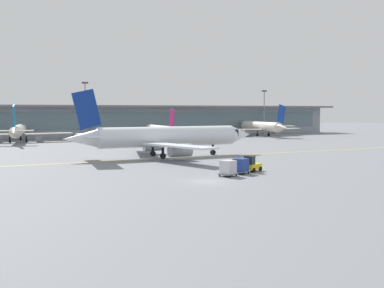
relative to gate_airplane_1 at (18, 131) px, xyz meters
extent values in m
plane|color=slate|center=(18.50, -76.52, -2.84)|extent=(400.00, 400.00, 0.00)
cube|color=yellow|center=(23.31, -51.10, -2.84)|extent=(109.77, 7.79, 0.01)
cube|color=#8C939E|center=(18.50, 17.87, 1.66)|extent=(169.68, 8.00, 9.00)
cube|color=slate|center=(18.50, 13.79, 2.11)|extent=(162.90, 0.16, 5.04)
cube|color=slate|center=(18.50, 16.37, 6.46)|extent=(176.47, 11.00, 0.60)
cylinder|color=silver|center=(0.03, 0.37, 0.09)|extent=(4.64, 20.71, 2.85)
cone|color=silver|center=(1.08, 12.30, 0.09)|extent=(3.00, 3.65, 2.71)
cube|color=black|center=(0.88, 10.03, 0.45)|extent=(2.44, 2.75, 1.00)
cone|color=silver|center=(-1.07, -12.14, 0.09)|extent=(2.82, 4.76, 2.42)
cube|color=silver|center=(7.16, -1.95, -0.69)|extent=(12.04, 4.88, 0.23)
cylinder|color=#999EA3|center=(4.93, -0.49, -1.48)|extent=(2.02, 3.16, 1.76)
cube|color=#1472B2|center=(-0.99, -11.23, 3.95)|extent=(0.64, 3.86, 5.37)
cube|color=silver|center=(-3.05, -10.71, 0.52)|extent=(4.36, 2.37, 0.20)
cube|color=silver|center=(1.13, -11.08, 0.52)|extent=(4.36, 2.37, 0.20)
cylinder|color=black|center=(0.66, 7.53, -2.09)|extent=(0.37, 0.37, 1.51)
cylinder|color=black|center=(0.66, 7.53, -2.47)|extent=(0.53, 0.79, 0.76)
cylinder|color=black|center=(-2.04, -1.14, -2.09)|extent=(0.37, 0.37, 1.51)
cylinder|color=black|center=(-2.04, -1.14, -2.47)|extent=(0.53, 0.79, 0.76)
cylinder|color=black|center=(1.81, -1.47, -2.09)|extent=(0.37, 0.37, 1.51)
cylinder|color=black|center=(1.81, -1.47, -2.47)|extent=(0.53, 0.79, 0.76)
cylinder|color=silver|center=(36.65, -2.32, -0.21)|extent=(2.66, 18.45, 2.56)
cone|color=silver|center=(36.59, 8.44, -0.21)|extent=(2.45, 3.09, 2.43)
cube|color=black|center=(36.61, 6.39, 0.11)|extent=(2.01, 2.32, 0.90)
cone|color=silver|center=(36.72, -13.58, -0.21)|extent=(2.20, 4.11, 2.18)
cube|color=silver|center=(30.11, -3.86, -0.91)|extent=(10.80, 5.18, 0.21)
cylinder|color=#999EA3|center=(32.21, -2.72, -1.62)|extent=(1.60, 2.72, 1.58)
cube|color=silver|center=(43.21, -3.79, -0.91)|extent=(10.80, 5.28, 0.21)
cylinder|color=#999EA3|center=(41.10, -2.67, -1.62)|extent=(1.60, 2.72, 1.58)
cube|color=#B21E66|center=(36.71, -12.76, 3.26)|extent=(0.29, 3.45, 4.82)
cube|color=silver|center=(34.83, -12.47, 0.18)|extent=(3.78, 1.83, 0.18)
cube|color=silver|center=(38.59, -12.45, 0.18)|extent=(3.78, 1.83, 0.18)
cylinder|color=black|center=(36.62, 4.14, -2.17)|extent=(0.33, 0.33, 1.36)
cylinder|color=black|center=(36.62, 4.14, -2.50)|extent=(0.42, 0.68, 0.68)
cylinder|color=black|center=(34.93, -3.83, -2.17)|extent=(0.33, 0.33, 1.36)
cylinder|color=black|center=(34.93, -3.83, -2.50)|extent=(0.42, 0.68, 0.68)
cylinder|color=black|center=(38.39, -3.81, -2.17)|extent=(0.33, 0.33, 1.36)
cylinder|color=black|center=(38.39, -3.81, -2.50)|extent=(0.42, 0.68, 0.68)
cylinder|color=silver|center=(71.31, 1.81, 0.20)|extent=(3.32, 21.31, 2.95)
cone|color=silver|center=(71.52, 14.22, 0.20)|extent=(2.87, 3.59, 2.81)
cube|color=black|center=(71.48, 11.86, 0.57)|extent=(2.35, 2.70, 1.03)
cone|color=silver|center=(71.09, -11.18, 0.20)|extent=(2.59, 4.77, 2.51)
cube|color=silver|center=(63.72, 0.21, -0.61)|extent=(12.44, 6.22, 0.24)
cylinder|color=#999EA3|center=(66.18, 1.47, -1.44)|extent=(1.88, 3.16, 1.82)
cube|color=silver|center=(78.84, -0.05, -0.61)|extent=(12.47, 5.84, 0.24)
cylinder|color=#999EA3|center=(76.43, 1.29, -1.44)|extent=(1.88, 3.16, 1.82)
cube|color=navy|center=(71.10, -10.23, 4.19)|extent=(0.38, 3.99, 5.56)
cube|color=silver|center=(68.94, -9.85, 0.64)|extent=(4.38, 2.16, 0.21)
cube|color=silver|center=(73.28, -9.92, 0.64)|extent=(4.38, 2.16, 0.21)
cylinder|color=black|center=(71.44, 9.26, -2.06)|extent=(0.38, 0.38, 1.56)
cylinder|color=black|center=(71.44, 9.26, -2.45)|extent=(0.49, 0.79, 0.78)
cylinder|color=black|center=(69.28, 0.11, -2.06)|extent=(0.38, 0.38, 1.56)
cylinder|color=black|center=(69.28, 0.11, -2.45)|extent=(0.49, 0.79, 0.78)
cylinder|color=black|center=(73.28, 0.04, -2.06)|extent=(0.38, 0.38, 1.56)
cylinder|color=black|center=(73.28, 0.04, -2.45)|extent=(0.49, 0.79, 0.78)
cylinder|color=silver|center=(23.31, -49.10, 0.69)|extent=(24.87, 5.09, 3.43)
cone|color=silver|center=(37.68, -48.12, 0.69)|extent=(4.33, 3.53, 3.26)
cube|color=black|center=(34.94, -48.31, 1.12)|extent=(3.26, 2.88, 1.20)
cone|color=silver|center=(8.25, -50.12, 0.69)|extent=(5.67, 3.28, 2.92)
cube|color=silver|center=(20.70, -40.47, -0.26)|extent=(6.13, 14.49, 0.28)
cylinder|color=#999EA3|center=(22.40, -43.19, -1.21)|extent=(3.77, 2.36, 2.12)
cube|color=silver|center=(21.89, -57.99, -0.26)|extent=(7.85, 14.38, 0.28)
cylinder|color=#999EA3|center=(23.20, -55.07, -1.21)|extent=(3.77, 2.36, 2.12)
cube|color=navy|center=(9.34, -50.04, 5.33)|extent=(4.64, 0.67, 6.46)
cube|color=silver|center=(9.57, -47.50, 1.20)|extent=(2.76, 5.20, 0.24)
cube|color=silver|center=(9.91, -52.53, 1.20)|extent=(2.76, 5.20, 0.24)
cylinder|color=black|center=(31.93, -48.51, -1.94)|extent=(0.44, 0.44, 1.82)
cylinder|color=black|center=(31.93, -48.51, -2.39)|extent=(0.94, 0.61, 0.91)
cylinder|color=black|center=(21.14, -46.92, -1.94)|extent=(0.44, 0.44, 1.82)
cylinder|color=black|center=(21.14, -46.92, -2.39)|extent=(0.94, 0.61, 0.91)
cylinder|color=black|center=(21.45, -51.55, -1.94)|extent=(0.44, 0.44, 1.82)
cylinder|color=black|center=(21.45, -51.55, -2.39)|extent=(0.94, 0.61, 0.91)
cube|color=yellow|center=(27.45, -70.88, -2.19)|extent=(2.95, 2.51, 0.70)
cube|color=#1E2328|center=(26.80, -71.25, -1.29)|extent=(1.40, 1.52, 1.10)
cylinder|color=black|center=(27.83, -69.84, -2.54)|extent=(0.63, 0.49, 0.60)
cylinder|color=black|center=(28.53, -71.06, -2.54)|extent=(0.63, 0.49, 0.60)
cylinder|color=black|center=(26.36, -70.69, -2.54)|extent=(0.63, 0.49, 0.60)
cylinder|color=black|center=(27.06, -71.91, -2.54)|extent=(0.63, 0.49, 0.60)
cube|color=#595B60|center=(24.95, -72.31, -2.56)|extent=(2.62, 2.43, 0.12)
cube|color=navy|center=(24.95, -72.31, -1.70)|extent=(2.13, 2.10, 1.60)
cylinder|color=black|center=(25.26, -71.33, -2.73)|extent=(0.24, 0.20, 0.22)
cylinder|color=black|center=(25.95, -72.54, -2.73)|extent=(0.24, 0.20, 0.22)
cylinder|color=black|center=(23.96, -72.08, -2.73)|extent=(0.24, 0.20, 0.22)
cylinder|color=black|center=(24.65, -73.29, -2.73)|extent=(0.24, 0.20, 0.22)
cube|color=#595B60|center=(22.46, -73.74, -2.56)|extent=(2.62, 2.43, 0.12)
cube|color=silver|center=(22.46, -73.74, -1.70)|extent=(2.13, 2.10, 1.60)
cylinder|color=black|center=(22.76, -72.76, -2.73)|extent=(0.24, 0.20, 0.22)
cylinder|color=black|center=(23.46, -73.98, -2.73)|extent=(0.24, 0.20, 0.22)
cylinder|color=black|center=(21.46, -73.51, -2.73)|extent=(0.24, 0.20, 0.22)
cylinder|color=black|center=(22.16, -74.72, -2.73)|extent=(0.24, 0.20, 0.22)
cylinder|color=gray|center=(18.03, 7.98, 4.94)|extent=(0.36, 0.36, 15.56)
cube|color=#3F3F42|center=(18.03, 7.98, 12.97)|extent=(1.80, 0.30, 0.50)
cylinder|color=gray|center=(77.47, 10.00, 4.30)|extent=(0.36, 0.36, 14.28)
cube|color=#3F3F42|center=(77.47, 10.00, 11.69)|extent=(1.80, 0.30, 0.50)
camera|label=1|loc=(-1.99, -122.89, 5.11)|focal=42.56mm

